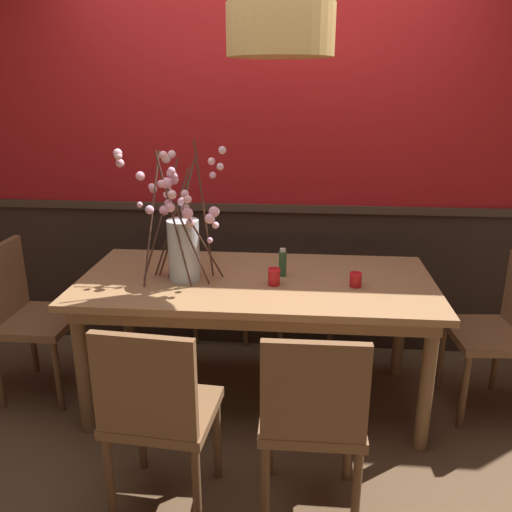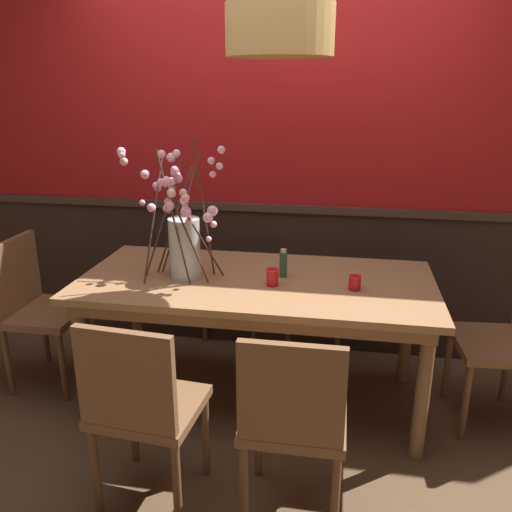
{
  "view_description": "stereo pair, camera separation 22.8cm",
  "coord_description": "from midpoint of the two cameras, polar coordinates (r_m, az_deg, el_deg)",
  "views": [
    {
      "loc": [
        0.23,
        -2.66,
        1.77
      ],
      "look_at": [
        0.0,
        0.0,
        0.89
      ],
      "focal_mm": 36.67,
      "sensor_mm": 36.0,
      "label": 1
    },
    {
      "loc": [
        0.46,
        -2.63,
        1.77
      ],
      "look_at": [
        0.0,
        0.0,
        0.89
      ],
      "focal_mm": 36.67,
      "sensor_mm": 36.0,
      "label": 2
    }
  ],
  "objects": [
    {
      "name": "candle_holder_nearer_edge",
      "position": [
        2.74,
        -0.4,
        -2.3
      ],
      "size": [
        0.07,
        0.07,
        0.09
      ],
      "color": "red",
      "rests_on": "dining_table"
    },
    {
      "name": "chair_far_side_left",
      "position": [
        3.8,
        -5.08,
        -0.73
      ],
      "size": [
        0.43,
        0.42,
        0.95
      ],
      "color": "brown",
      "rests_on": "ground"
    },
    {
      "name": "candle_holder_nearer_center",
      "position": [
        2.75,
        8.49,
        -2.59
      ],
      "size": [
        0.07,
        0.07,
        0.08
      ],
      "color": "red",
      "rests_on": "dining_table"
    },
    {
      "name": "chair_near_side_left",
      "position": [
        2.27,
        -13.72,
        -16.03
      ],
      "size": [
        0.46,
        0.43,
        0.9
      ],
      "color": "brown",
      "rests_on": "ground"
    },
    {
      "name": "chair_far_side_right",
      "position": [
        3.7,
        4.14,
        -1.54
      ],
      "size": [
        0.44,
        0.42,
        0.93
      ],
      "color": "brown",
      "rests_on": "ground"
    },
    {
      "name": "chair_near_side_right",
      "position": [
        2.17,
        3.03,
        -16.93
      ],
      "size": [
        0.42,
        0.42,
        0.9
      ],
      "color": "brown",
      "rests_on": "ground"
    },
    {
      "name": "dining_table",
      "position": [
        2.88,
        -2.27,
        -4.0
      ],
      "size": [
        1.92,
        0.91,
        0.76
      ],
      "color": "#997047",
      "rests_on": "ground"
    },
    {
      "name": "pendant_lamp",
      "position": [
        2.64,
        0.0,
        23.37
      ],
      "size": [
        0.51,
        0.51,
        0.75
      ],
      "color": "tan"
    },
    {
      "name": "vase_with_blossoms",
      "position": [
        2.82,
        -10.46,
        1.99
      ],
      "size": [
        0.59,
        0.46,
        0.76
      ],
      "color": "silver",
      "rests_on": "dining_table"
    },
    {
      "name": "ground_plane",
      "position": [
        3.2,
        -2.12,
        -15.33
      ],
      "size": [
        24.0,
        24.0,
        0.0
      ],
      "primitive_type": "plane",
      "color": "brown"
    },
    {
      "name": "chair_head_east_end",
      "position": [
        3.12,
        23.26,
        -7.1
      ],
      "size": [
        0.42,
        0.47,
        0.89
      ],
      "color": "brown",
      "rests_on": "ground"
    },
    {
      "name": "back_wall",
      "position": [
        3.44,
        -0.82,
        10.66
      ],
      "size": [
        5.47,
        0.14,
        2.64
      ],
      "color": "#2D2119",
      "rests_on": "ground"
    },
    {
      "name": "condiment_bottle",
      "position": [
        2.86,
        0.64,
        -0.79
      ],
      "size": [
        0.04,
        0.04,
        0.16
      ],
      "color": "#2D5633",
      "rests_on": "dining_table"
    },
    {
      "name": "chair_head_west_end",
      "position": [
        3.36,
        -25.61,
        -5.44
      ],
      "size": [
        0.41,
        0.46,
        0.91
      ],
      "color": "brown",
      "rests_on": "ground"
    }
  ]
}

